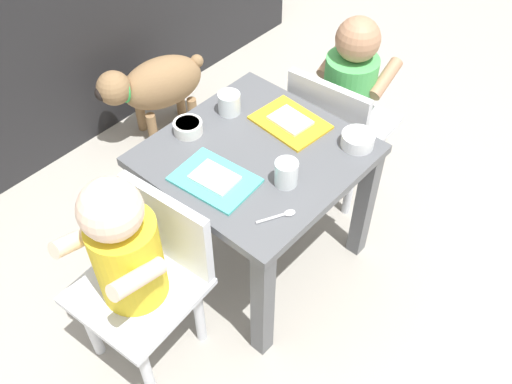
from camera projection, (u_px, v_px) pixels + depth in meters
The scene contains 13 objects.
ground_plane at pixel (256, 253), 1.77m from camera, with size 7.00×7.00×0.00m, color #9E998E.
kitchen_cabinet_back at pixel (38, 19), 1.90m from camera, with size 2.28×0.30×0.89m, color #232326.
dining_table at pixel (256, 175), 1.52m from camera, with size 0.52×0.51×0.44m.
seated_child_left at pixel (131, 254), 1.27m from camera, with size 0.30×0.30×0.64m.
seated_child_right at pixel (347, 93), 1.70m from camera, with size 0.30×0.30×0.64m.
dog at pixel (155, 85), 2.03m from camera, with size 0.42×0.25×0.32m.
food_tray_left at pixel (215, 179), 1.38m from camera, with size 0.16×0.21×0.02m.
food_tray_right at pixel (290, 122), 1.53m from camera, with size 0.16×0.21×0.02m.
water_cup_left at pixel (229, 104), 1.55m from camera, with size 0.06×0.06×0.06m.
water_cup_right at pixel (286, 174), 1.36m from camera, with size 0.06×0.06×0.07m.
cereal_bowl_right_side at pixel (188, 127), 1.50m from camera, with size 0.08×0.08×0.03m.
veggie_bowl_near at pixel (358, 139), 1.46m from camera, with size 0.09×0.09×0.04m.
spoon_by_left_tray at pixel (280, 216), 1.30m from camera, with size 0.09×0.06×0.01m.
Camera 1 is at (-0.81, -0.71, 1.42)m, focal length 39.17 mm.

